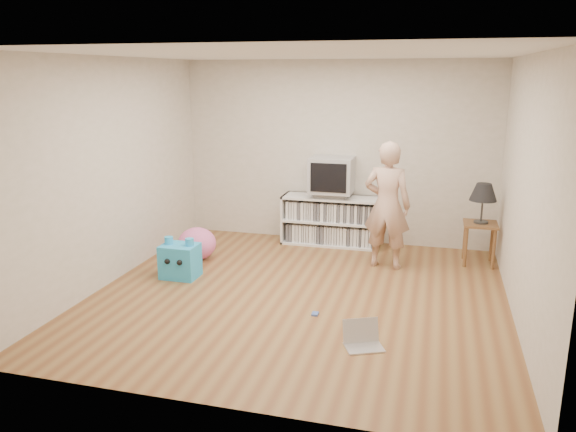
{
  "coord_description": "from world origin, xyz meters",
  "views": [
    {
      "loc": [
        1.41,
        -5.68,
        2.41
      ],
      "look_at": [
        -0.23,
        0.4,
        0.8
      ],
      "focal_mm": 35.0,
      "sensor_mm": 36.0,
      "label": 1
    }
  ],
  "objects_px": {
    "media_unit": "(331,220)",
    "table_lamp": "(483,193)",
    "dvd_deck": "(332,194)",
    "side_table": "(480,233)",
    "person": "(387,205)",
    "plush_pink": "(197,244)",
    "crt_tv": "(332,175)",
    "plush_blue": "(180,260)",
    "laptop": "(362,339)"
  },
  "relations": [
    {
      "from": "side_table",
      "to": "laptop",
      "type": "height_order",
      "value": "side_table"
    },
    {
      "from": "media_unit",
      "to": "plush_blue",
      "type": "bearing_deg",
      "value": -129.23
    },
    {
      "from": "side_table",
      "to": "table_lamp",
      "type": "bearing_deg",
      "value": 0.0
    },
    {
      "from": "person",
      "to": "plush_pink",
      "type": "height_order",
      "value": "person"
    },
    {
      "from": "dvd_deck",
      "to": "plush_pink",
      "type": "bearing_deg",
      "value": -144.24
    },
    {
      "from": "side_table",
      "to": "plush_pink",
      "type": "xyz_separation_m",
      "value": [
        -3.6,
        -0.77,
        -0.2
      ]
    },
    {
      "from": "dvd_deck",
      "to": "side_table",
      "type": "height_order",
      "value": "dvd_deck"
    },
    {
      "from": "dvd_deck",
      "to": "plush_pink",
      "type": "xyz_separation_m",
      "value": [
        -1.59,
        -1.14,
        -0.52
      ]
    },
    {
      "from": "person",
      "to": "media_unit",
      "type": "bearing_deg",
      "value": -36.43
    },
    {
      "from": "plush_blue",
      "to": "dvd_deck",
      "type": "bearing_deg",
      "value": 50.56
    },
    {
      "from": "dvd_deck",
      "to": "table_lamp",
      "type": "bearing_deg",
      "value": -10.41
    },
    {
      "from": "dvd_deck",
      "to": "plush_pink",
      "type": "distance_m",
      "value": 2.02
    },
    {
      "from": "media_unit",
      "to": "table_lamp",
      "type": "height_order",
      "value": "table_lamp"
    },
    {
      "from": "media_unit",
      "to": "dvd_deck",
      "type": "height_order",
      "value": "dvd_deck"
    },
    {
      "from": "media_unit",
      "to": "person",
      "type": "distance_m",
      "value": 1.26
    },
    {
      "from": "laptop",
      "to": "person",
      "type": "bearing_deg",
      "value": 65.77
    },
    {
      "from": "dvd_deck",
      "to": "crt_tv",
      "type": "bearing_deg",
      "value": -90.0
    },
    {
      "from": "media_unit",
      "to": "laptop",
      "type": "bearing_deg",
      "value": -73.94
    },
    {
      "from": "laptop",
      "to": "crt_tv",
      "type": "bearing_deg",
      "value": 81.46
    },
    {
      "from": "side_table",
      "to": "laptop",
      "type": "xyz_separation_m",
      "value": [
        -1.14,
        -2.65,
        -0.35
      ]
    },
    {
      "from": "side_table",
      "to": "plush_blue",
      "type": "bearing_deg",
      "value": -157.51
    },
    {
      "from": "person",
      "to": "plush_pink",
      "type": "distance_m",
      "value": 2.54
    },
    {
      "from": "media_unit",
      "to": "plush_pink",
      "type": "xyz_separation_m",
      "value": [
        -1.59,
        -1.16,
        -0.14
      ]
    },
    {
      "from": "person",
      "to": "laptop",
      "type": "height_order",
      "value": "person"
    },
    {
      "from": "side_table",
      "to": "plush_pink",
      "type": "bearing_deg",
      "value": -167.89
    },
    {
      "from": "dvd_deck",
      "to": "crt_tv",
      "type": "xyz_separation_m",
      "value": [
        0.0,
        -0.0,
        0.29
      ]
    },
    {
      "from": "crt_tv",
      "to": "plush_blue",
      "type": "distance_m",
      "value": 2.5
    },
    {
      "from": "plush_pink",
      "to": "crt_tv",
      "type": "bearing_deg",
      "value": 35.68
    },
    {
      "from": "person",
      "to": "laptop",
      "type": "distance_m",
      "value": 2.34
    },
    {
      "from": "crt_tv",
      "to": "plush_blue",
      "type": "height_order",
      "value": "crt_tv"
    },
    {
      "from": "media_unit",
      "to": "side_table",
      "type": "height_order",
      "value": "media_unit"
    },
    {
      "from": "plush_blue",
      "to": "plush_pink",
      "type": "distance_m",
      "value": 0.69
    },
    {
      "from": "crt_tv",
      "to": "plush_pink",
      "type": "xyz_separation_m",
      "value": [
        -1.59,
        -1.14,
        -0.81
      ]
    },
    {
      "from": "laptop",
      "to": "dvd_deck",
      "type": "bearing_deg",
      "value": 81.44
    },
    {
      "from": "person",
      "to": "side_table",
      "type": "bearing_deg",
      "value": -152.77
    },
    {
      "from": "media_unit",
      "to": "table_lamp",
      "type": "relative_size",
      "value": 2.72
    },
    {
      "from": "crt_tv",
      "to": "person",
      "type": "relative_size",
      "value": 0.37
    },
    {
      "from": "side_table",
      "to": "person",
      "type": "relative_size",
      "value": 0.34
    },
    {
      "from": "person",
      "to": "plush_pink",
      "type": "relative_size",
      "value": 3.2
    },
    {
      "from": "table_lamp",
      "to": "person",
      "type": "distance_m",
      "value": 1.24
    },
    {
      "from": "dvd_deck",
      "to": "crt_tv",
      "type": "distance_m",
      "value": 0.29
    },
    {
      "from": "plush_blue",
      "to": "plush_pink",
      "type": "relative_size",
      "value": 0.99
    },
    {
      "from": "table_lamp",
      "to": "plush_pink",
      "type": "bearing_deg",
      "value": -167.89
    },
    {
      "from": "table_lamp",
      "to": "plush_blue",
      "type": "relative_size",
      "value": 1.03
    },
    {
      "from": "dvd_deck",
      "to": "table_lamp",
      "type": "distance_m",
      "value": 2.06
    },
    {
      "from": "plush_blue",
      "to": "plush_pink",
      "type": "xyz_separation_m",
      "value": [
        -0.08,
        0.68,
        0.0
      ]
    },
    {
      "from": "dvd_deck",
      "to": "crt_tv",
      "type": "relative_size",
      "value": 0.75
    },
    {
      "from": "table_lamp",
      "to": "plush_pink",
      "type": "height_order",
      "value": "table_lamp"
    },
    {
      "from": "dvd_deck",
      "to": "laptop",
      "type": "xyz_separation_m",
      "value": [
        0.87,
        -3.02,
        -0.67
      ]
    },
    {
      "from": "dvd_deck",
      "to": "side_table",
      "type": "distance_m",
      "value": 2.07
    }
  ]
}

